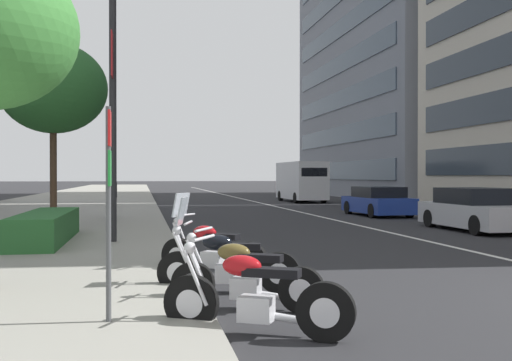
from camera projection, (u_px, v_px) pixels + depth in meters
sidewalk_right_plaza at (68, 206)px, 34.97m from camera, size 160.00×10.16×0.15m
lane_centre_stripe at (254, 202)px, 42.11m from camera, size 110.00×0.16×0.01m
motorcycle_under_tarp at (254, 299)px, 6.76m from camera, size 1.15×2.03×1.11m
motorcycle_nearest_camera at (244, 279)px, 8.10m from camera, size 1.09×1.96×1.09m
motorcycle_second_in_row at (225, 265)px, 9.24m from camera, size 0.77×2.16×1.48m
motorcycle_mid_row at (211, 252)px, 10.69m from camera, size 1.37×1.78×1.49m
car_approaching_light at (475, 210)px, 19.81m from camera, size 4.58×1.94×1.40m
car_following_behind at (378, 202)px, 27.19m from camera, size 4.33×2.04×1.31m
delivery_van_ahead at (301, 181)px, 41.68m from camera, size 6.10×2.25×2.75m
parking_sign_by_curb at (109, 187)px, 6.81m from camera, size 0.32×0.06×2.44m
street_lamp_with_banners at (126, 32)px, 15.16m from camera, size 1.26×2.53×8.96m
clipped_hedge_bed at (46, 227)px, 15.18m from camera, size 5.19×1.10×0.73m
street_tree_mid_sidewalk at (53, 88)px, 19.36m from camera, size 3.44×3.44×5.95m
pedestrian_on_plaza at (112, 197)px, 23.41m from camera, size 0.47×0.41×1.62m
office_tower_far_left_down_avenue at (451, 38)px, 53.40m from camera, size 26.27×20.86×28.14m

